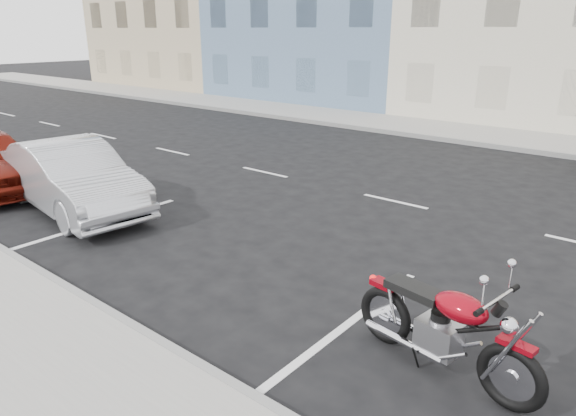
{
  "coord_description": "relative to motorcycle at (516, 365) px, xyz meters",
  "views": [
    {
      "loc": [
        3.15,
        -10.15,
        3.72
      ],
      "look_at": [
        -2.15,
        -3.68,
        0.8
      ],
      "focal_mm": 32.0,
      "sensor_mm": 36.0,
      "label": 1
    }
  ],
  "objects": [
    {
      "name": "sidewalk_far",
      "position": [
        -7.18,
        14.05,
        -0.46
      ],
      "size": [
        80.0,
        3.4,
        0.15
      ],
      "primitive_type": "cube",
      "color": "gray",
      "rests_on": "ground"
    },
    {
      "name": "curb_far",
      "position": [
        -7.18,
        12.35,
        -0.46
      ],
      "size": [
        80.0,
        0.12,
        0.16
      ],
      "primitive_type": "cube",
      "color": "gray",
      "rests_on": "ground"
    },
    {
      "name": "ground",
      "position": [
        -2.18,
        5.35,
        -0.54
      ],
      "size": [
        120.0,
        120.0,
        0.0
      ],
      "primitive_type": "plane",
      "color": "black",
      "rests_on": "ground"
    },
    {
      "name": "curb_near",
      "position": [
        -7.18,
        -1.65,
        -0.46
      ],
      "size": [
        80.0,
        0.12,
        0.16
      ],
      "primitive_type": "cube",
      "color": "gray",
      "rests_on": "ground"
    },
    {
      "name": "motorcycle",
      "position": [
        0.0,
        0.0,
        0.0
      ],
      "size": [
        2.34,
        0.82,
        1.18
      ],
      "rotation": [
        0.0,
        0.0,
        -0.16
      ],
      "color": "black",
      "rests_on": "ground"
    },
    {
      "name": "sedan_silver",
      "position": [
        -9.24,
        0.43,
        0.2
      ],
      "size": [
        4.67,
        2.14,
        1.48
      ],
      "primitive_type": "imported",
      "rotation": [
        0.0,
        0.0,
        1.44
      ],
      "color": "#B2B4BA",
      "rests_on": "ground"
    }
  ]
}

